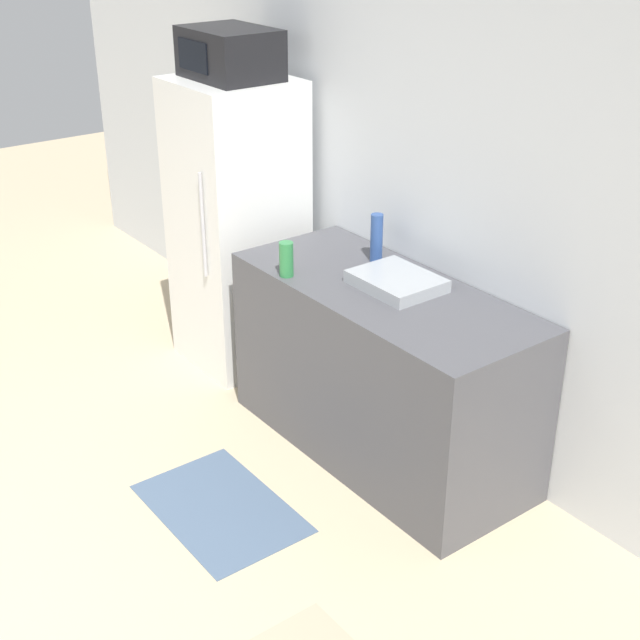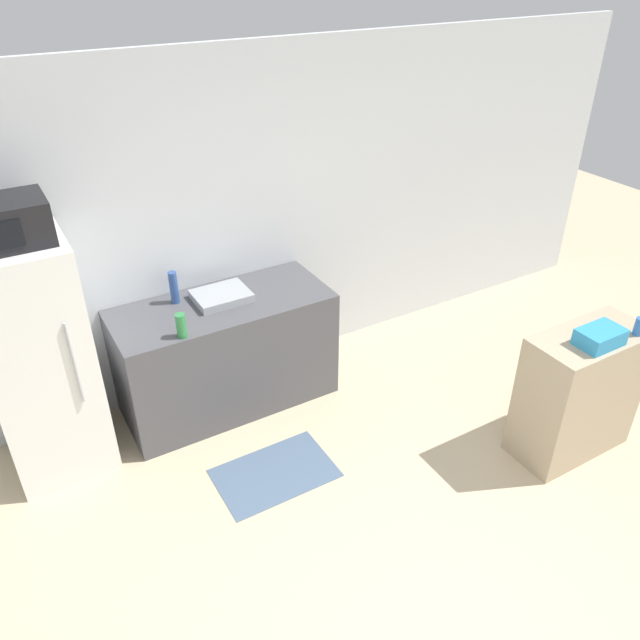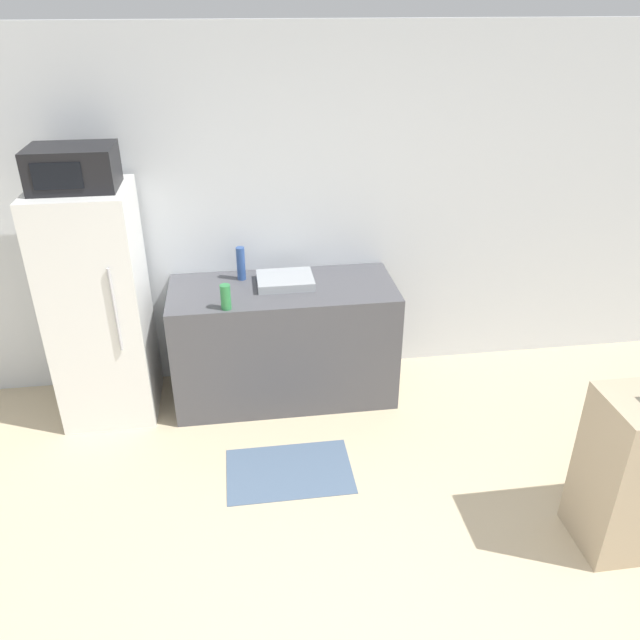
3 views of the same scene
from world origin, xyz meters
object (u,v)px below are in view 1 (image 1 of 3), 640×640
Objects in this scene: refrigerator at (237,226)px; bottle_tall at (377,238)px; bottle_short at (286,259)px; microwave at (230,53)px.

refrigerator reaches higher than bottle_tall.
bottle_tall is 0.48m from bottle_short.
refrigerator is at bearing -168.56° from bottle_tall.
microwave is 1.27m from bottle_tall.
refrigerator is 1.02m from bottle_tall.
microwave is 2.12× the size of bottle_tall.
bottle_tall is at bearing 11.50° from microwave.
bottle_tall is (0.99, 0.20, -0.78)m from microwave.
bottle_short is at bearing -103.84° from bottle_tall.
refrigerator is 6.77× the size of bottle_tall.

